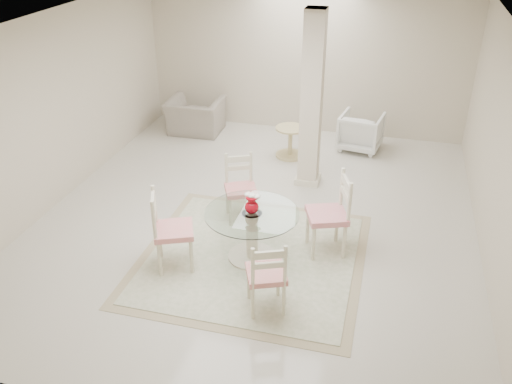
% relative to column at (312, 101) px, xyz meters
% --- Properties ---
extents(ground, '(7.00, 7.00, 0.00)m').
position_rel_column_xyz_m(ground, '(-0.50, -1.30, -1.35)').
color(ground, beige).
rests_on(ground, ground).
extents(room_shell, '(6.02, 7.02, 2.71)m').
position_rel_column_xyz_m(room_shell, '(-0.50, -1.30, 0.51)').
color(room_shell, beige).
rests_on(room_shell, ground).
extents(column, '(0.30, 0.30, 2.70)m').
position_rel_column_xyz_m(column, '(0.00, 0.00, 0.00)').
color(column, beige).
rests_on(column, ground).
extents(area_rug, '(2.78, 2.78, 0.02)m').
position_rel_column_xyz_m(area_rug, '(-0.32, -2.25, -1.34)').
color(area_rug, tan).
rests_on(area_rug, ground).
extents(dining_table, '(1.16, 1.16, 0.67)m').
position_rel_column_xyz_m(dining_table, '(-0.32, -2.25, -1.01)').
color(dining_table, beige).
rests_on(dining_table, ground).
extents(red_vase, '(0.20, 0.17, 0.26)m').
position_rel_column_xyz_m(red_vase, '(-0.32, -2.25, -0.56)').
color(red_vase, '#A40512').
rests_on(red_vase, dining_table).
extents(dining_chair_east, '(0.61, 0.61, 1.19)m').
position_rel_column_xyz_m(dining_chair_east, '(0.62, -1.83, -0.72)').
color(dining_chair_east, '#F7ECCB').
rests_on(dining_chair_east, ground).
extents(dining_chair_north, '(0.56, 0.56, 1.05)m').
position_rel_column_xyz_m(dining_chair_north, '(-0.74, -1.32, -0.80)').
color(dining_chair_north, beige).
rests_on(dining_chair_north, ground).
extents(dining_chair_west, '(0.60, 0.60, 1.15)m').
position_rel_column_xyz_m(dining_chair_west, '(-1.25, -2.67, -0.75)').
color(dining_chair_west, '#EDE3C3').
rests_on(dining_chair_west, ground).
extents(dining_chair_south, '(0.54, 0.54, 1.03)m').
position_rel_column_xyz_m(dining_chair_south, '(0.10, -3.18, -0.81)').
color(dining_chair_south, '#F2EBC7').
rests_on(dining_chair_south, ground).
extents(recliner_taupe, '(1.03, 0.91, 0.66)m').
position_rel_column_xyz_m(recliner_taupe, '(-2.47, 1.51, -1.02)').
color(recliner_taupe, gray).
rests_on(recliner_taupe, ground).
extents(armchair_white, '(0.82, 0.84, 0.67)m').
position_rel_column_xyz_m(armchair_white, '(0.68, 1.53, -1.02)').
color(armchair_white, white).
rests_on(armchair_white, ground).
extents(side_table, '(0.52, 0.52, 0.54)m').
position_rel_column_xyz_m(side_table, '(-0.48, 0.88, -1.10)').
color(side_table, '#C8B77B').
rests_on(side_table, ground).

